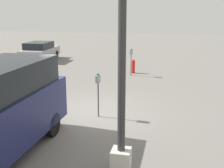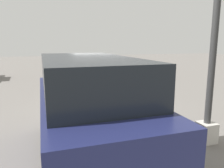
# 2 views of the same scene
# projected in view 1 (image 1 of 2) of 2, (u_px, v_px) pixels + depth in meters

# --- Properties ---
(ground_plane) EXTENTS (80.00, 80.00, 0.00)m
(ground_plane) POSITION_uv_depth(u_px,v_px,m) (89.00, 113.00, 10.31)
(ground_plane) COLOR slate
(parking_meter_near) EXTENTS (0.21, 0.14, 1.58)m
(parking_meter_near) POSITION_uv_depth(u_px,v_px,m) (98.00, 85.00, 9.68)
(parking_meter_near) COLOR #4C4C4C
(parking_meter_near) RESTS_ON ground
(parking_meter_far) EXTENTS (0.21, 0.14, 1.57)m
(parking_meter_far) POSITION_uv_depth(u_px,v_px,m) (131.00, 56.00, 16.12)
(parking_meter_far) COLOR #4C4C4C
(parking_meter_far) RESTS_ON ground
(lamp_post) EXTENTS (0.44, 0.44, 6.68)m
(lamp_post) POSITION_uv_depth(u_px,v_px,m) (122.00, 72.00, 5.95)
(lamp_post) COLOR beige
(lamp_post) RESTS_ON ground
(car_distant) EXTENTS (4.00, 1.93, 1.42)m
(car_distant) POSITION_uv_depth(u_px,v_px,m) (40.00, 51.00, 21.18)
(car_distant) COLOR #9E9EA3
(car_distant) RESTS_ON ground
(fire_hydrant) EXTENTS (0.21, 0.21, 0.83)m
(fire_hydrant) POSITION_uv_depth(u_px,v_px,m) (133.00, 66.00, 16.96)
(fire_hydrant) COLOR red
(fire_hydrant) RESTS_ON ground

